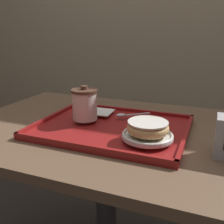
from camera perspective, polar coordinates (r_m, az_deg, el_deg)
wall_behind at (r=1.94m, az=12.19°, el=20.99°), size 8.00×0.05×2.40m
cafe_table at (r=1.00m, az=-1.37°, el=-11.59°), size 1.04×0.74×0.74m
serving_tray at (r=0.90m, az=-0.00°, el=-3.46°), size 0.50×0.39×0.02m
napkin_paper at (r=1.02m, az=-3.07°, el=0.13°), size 0.12×0.10×0.00m
coffee_cup_front at (r=0.92m, az=-5.96°, el=1.72°), size 0.09×0.09×0.12m
plate_with_chocolate_donut at (r=0.78m, az=7.72°, el=-5.11°), size 0.15×0.15×0.01m
donut_chocolate_glazed at (r=0.77m, az=7.79°, el=-3.34°), size 0.12×0.12×0.04m
spoon at (r=0.97m, az=2.93°, el=-0.60°), size 0.11×0.10×0.01m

